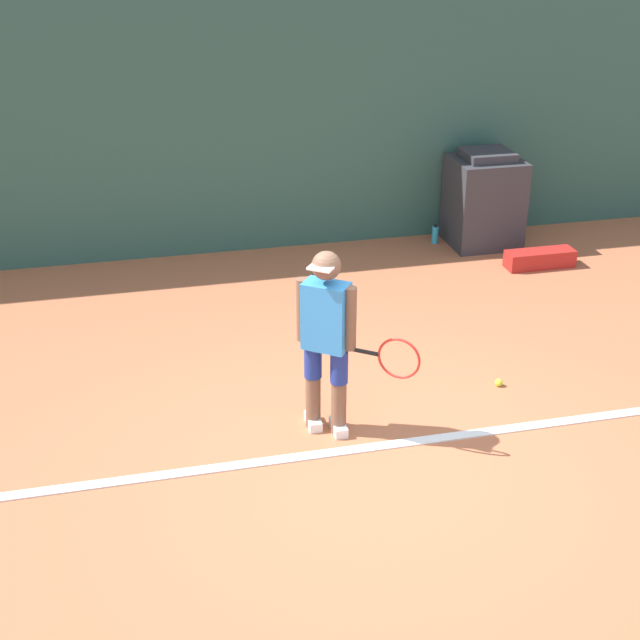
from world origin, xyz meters
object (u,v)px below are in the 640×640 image
(tennis_player, at_px, (328,336))
(covered_chair, at_px, (484,200))
(tennis_ball, at_px, (499,382))
(water_bottle, at_px, (435,234))
(equipment_bag, at_px, (540,259))

(tennis_player, relative_size, covered_chair, 1.32)
(tennis_player, xyz_separation_m, covered_chair, (2.81, 3.63, -0.28))
(tennis_player, distance_m, tennis_ball, 1.82)
(tennis_ball, bearing_deg, water_bottle, 79.13)
(equipment_bag, bearing_deg, tennis_player, -138.93)
(tennis_ball, relative_size, covered_chair, 0.06)
(tennis_ball, bearing_deg, covered_chair, 70.04)
(water_bottle, bearing_deg, tennis_player, -121.08)
(covered_chair, distance_m, water_bottle, 0.71)
(tennis_player, distance_m, equipment_bag, 4.26)
(tennis_player, height_order, tennis_ball, tennis_player)
(tennis_ball, distance_m, water_bottle, 3.50)
(equipment_bag, relative_size, water_bottle, 3.39)
(tennis_ball, distance_m, covered_chair, 3.55)
(tennis_player, xyz_separation_m, equipment_bag, (3.17, 2.76, -0.73))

